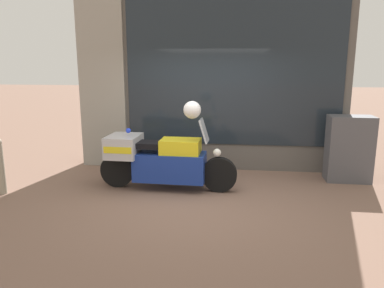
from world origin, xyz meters
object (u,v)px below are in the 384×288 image
(paramedic_motorcycle, at_px, (159,159))
(utility_cabinet, at_px, (349,149))
(street_bollard, at_px, (0,165))
(white_helmet, at_px, (192,110))

(paramedic_motorcycle, distance_m, utility_cabinet, 3.58)
(utility_cabinet, height_order, street_bollard, utility_cabinet)
(paramedic_motorcycle, height_order, street_bollard, paramedic_motorcycle)
(white_helmet, distance_m, street_bollard, 3.40)
(paramedic_motorcycle, relative_size, white_helmet, 8.18)
(paramedic_motorcycle, distance_m, street_bollard, 2.69)
(street_bollard, bearing_deg, paramedic_motorcycle, 12.86)
(street_bollard, bearing_deg, utility_cabinet, 13.86)
(white_helmet, relative_size, street_bollard, 0.31)
(paramedic_motorcycle, xyz_separation_m, white_helmet, (0.59, -0.02, 0.88))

